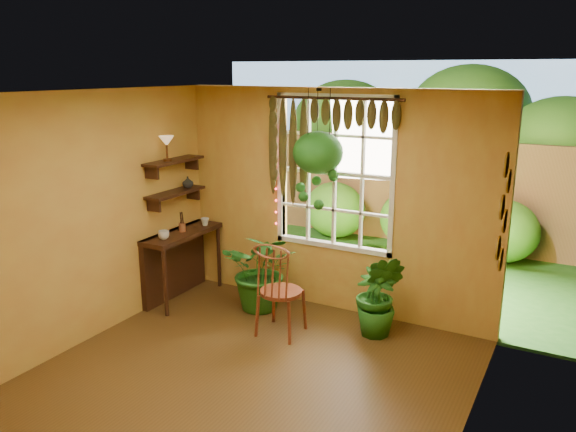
% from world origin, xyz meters
% --- Properties ---
extents(floor, '(4.50, 4.50, 0.00)m').
position_xyz_m(floor, '(0.00, 0.00, 0.00)').
color(floor, '#523717').
rests_on(floor, ground).
extents(ceiling, '(4.50, 4.50, 0.00)m').
position_xyz_m(ceiling, '(0.00, 0.00, 2.70)').
color(ceiling, white).
rests_on(ceiling, wall_back).
extents(wall_back, '(4.00, 0.00, 4.00)m').
position_xyz_m(wall_back, '(0.00, 2.25, 1.35)').
color(wall_back, gold).
rests_on(wall_back, floor).
extents(wall_left, '(0.00, 4.50, 4.50)m').
position_xyz_m(wall_left, '(-2.00, 0.00, 1.35)').
color(wall_left, gold).
rests_on(wall_left, floor).
extents(wall_right, '(0.00, 4.50, 4.50)m').
position_xyz_m(wall_right, '(2.00, 0.00, 1.35)').
color(wall_right, gold).
rests_on(wall_right, floor).
extents(window, '(1.52, 0.10, 1.86)m').
position_xyz_m(window, '(0.00, 2.28, 1.70)').
color(window, white).
rests_on(window, wall_back).
extents(valance_vine, '(1.70, 0.12, 1.10)m').
position_xyz_m(valance_vine, '(-0.08, 2.16, 2.28)').
color(valance_vine, '#311A0D').
rests_on(valance_vine, window).
extents(string_lights, '(0.03, 0.03, 1.54)m').
position_xyz_m(string_lights, '(-0.76, 2.19, 1.75)').
color(string_lights, '#FF2633').
rests_on(string_lights, window).
extents(wall_plates, '(0.04, 0.32, 1.10)m').
position_xyz_m(wall_plates, '(1.98, 1.79, 1.55)').
color(wall_plates, '#F2E2C6').
rests_on(wall_plates, wall_right).
extents(counter_ledge, '(0.40, 1.20, 0.90)m').
position_xyz_m(counter_ledge, '(-1.91, 1.60, 0.55)').
color(counter_ledge, '#311A0D').
rests_on(counter_ledge, floor).
extents(shelf_lower, '(0.25, 0.90, 0.04)m').
position_xyz_m(shelf_lower, '(-1.88, 1.60, 1.40)').
color(shelf_lower, '#311A0D').
rests_on(shelf_lower, wall_left).
extents(shelf_upper, '(0.25, 0.90, 0.04)m').
position_xyz_m(shelf_upper, '(-1.88, 1.60, 1.80)').
color(shelf_upper, '#311A0D').
rests_on(shelf_upper, wall_left).
extents(backyard, '(14.00, 10.00, 12.00)m').
position_xyz_m(backyard, '(0.24, 6.87, 1.28)').
color(backyard, '#1E5618').
rests_on(backyard, ground).
extents(windsor_chair, '(0.49, 0.52, 1.27)m').
position_xyz_m(windsor_chair, '(-0.20, 1.28, 0.37)').
color(windsor_chair, brown).
rests_on(windsor_chair, floor).
extents(potted_plant_left, '(1.08, 0.99, 1.02)m').
position_xyz_m(potted_plant_left, '(-0.72, 1.78, 0.51)').
color(potted_plant_left, '#174512').
rests_on(potted_plant_left, floor).
extents(potted_plant_mid, '(0.56, 0.47, 0.95)m').
position_xyz_m(potted_plant_mid, '(0.77, 1.83, 0.47)').
color(potted_plant_mid, '#174512').
rests_on(potted_plant_mid, floor).
extents(potted_plant_right, '(0.50, 0.50, 0.78)m').
position_xyz_m(potted_plant_right, '(0.75, 1.78, 0.39)').
color(potted_plant_right, '#174512').
rests_on(potted_plant_right, floor).
extents(hanging_basket, '(0.58, 0.58, 1.37)m').
position_xyz_m(hanging_basket, '(-0.10, 2.02, 1.90)').
color(hanging_basket, black).
rests_on(hanging_basket, ceiling).
extents(cup_a, '(0.14, 0.14, 0.11)m').
position_xyz_m(cup_a, '(-1.78, 1.23, 0.95)').
color(cup_a, silver).
rests_on(cup_a, counter_ledge).
extents(cup_b, '(0.12, 0.12, 0.10)m').
position_xyz_m(cup_b, '(-1.72, 1.98, 0.95)').
color(cup_b, beige).
rests_on(cup_b, counter_ledge).
extents(brush_jar, '(0.09, 0.09, 0.32)m').
position_xyz_m(brush_jar, '(-1.80, 1.61, 1.03)').
color(brush_jar, '#99502C').
rests_on(brush_jar, counter_ledge).
extents(shelf_vase, '(0.18, 0.18, 0.15)m').
position_xyz_m(shelf_vase, '(-1.87, 1.84, 1.49)').
color(shelf_vase, '#B2AD99').
rests_on(shelf_vase, shelf_lower).
extents(tiffany_lamp, '(0.18, 0.18, 0.31)m').
position_xyz_m(tiffany_lamp, '(-1.86, 1.46, 2.04)').
color(tiffany_lamp, brown).
rests_on(tiffany_lamp, shelf_upper).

